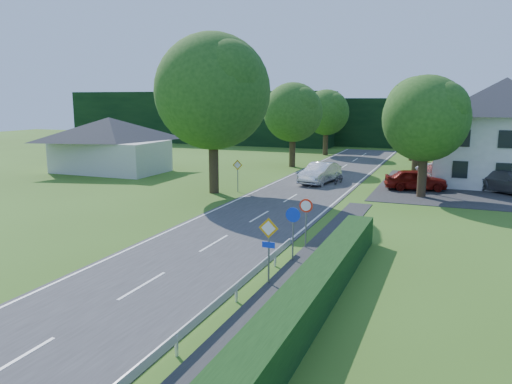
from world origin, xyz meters
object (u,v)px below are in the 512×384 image
at_px(parked_car_red, 416,180).
at_px(parasol, 433,170).
at_px(streetlight, 420,133).
at_px(parked_car_grey, 511,182).
at_px(moving_car, 320,173).
at_px(parked_car_silver_a, 449,172).
at_px(motorcycle, 339,178).

height_order(parked_car_red, parasol, parasol).
bearing_deg(parked_car_red, streetlight, 178.83).
bearing_deg(parasol, parked_car_grey, -29.54).
bearing_deg(parked_car_grey, parasol, 100.75).
bearing_deg(parasol, moving_car, -154.91).
xyz_separation_m(moving_car, parked_car_silver_a, (9.90, 4.26, 0.01)).
height_order(motorcycle, parked_car_red, parked_car_red).
bearing_deg(streetlight, parked_car_silver_a, 67.67).
relative_size(parked_car_silver_a, parked_car_grey, 0.91).
distance_m(streetlight, parked_car_grey, 7.63).
relative_size(streetlight, moving_car, 1.56).
bearing_deg(parked_car_silver_a, moving_car, 121.96).
bearing_deg(parked_car_red, parked_car_silver_a, -41.42).
height_order(streetlight, parked_car_red, streetlight).
relative_size(moving_car, motorcycle, 2.85).
height_order(streetlight, parked_car_silver_a, streetlight).
bearing_deg(parked_car_grey, streetlight, 146.07).
xyz_separation_m(motorcycle, parked_car_grey, (12.74, 0.50, 0.35)).
bearing_deg(parked_car_grey, parked_car_silver_a, 92.33).
height_order(moving_car, parasol, parasol).
xyz_separation_m(moving_car, parasol, (8.64, 4.05, 0.16)).
bearing_deg(parasol, parked_car_silver_a, 9.49).
distance_m(moving_car, parasol, 9.55).
distance_m(streetlight, motorcycle, 7.52).
relative_size(parked_car_red, parked_car_grey, 0.81).
bearing_deg(streetlight, moving_car, 173.00).
distance_m(streetlight, moving_car, 8.60).
relative_size(moving_car, parked_car_grey, 0.90).
relative_size(motorcycle, parked_car_silver_a, 0.35).
bearing_deg(parked_car_silver_a, parked_car_grey, -119.25).
distance_m(moving_car, motorcycle, 1.59).
distance_m(streetlight, parked_car_silver_a, 6.67).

